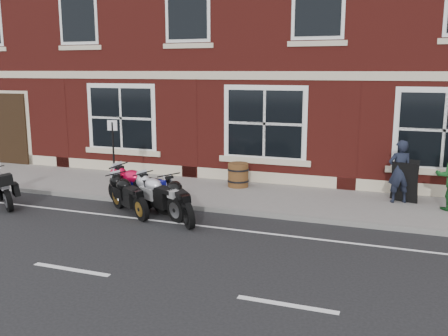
{
  "coord_description": "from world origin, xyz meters",
  "views": [
    {
      "loc": [
        5.56,
        -10.04,
        3.57
      ],
      "look_at": [
        1.26,
        1.6,
        1.12
      ],
      "focal_mm": 40.0,
      "sensor_mm": 36.0,
      "label": 1
    }
  ],
  "objects_px": {
    "parking_sign": "(113,151)",
    "moto_sport_black": "(129,194)",
    "pedestrian_left": "(400,171)",
    "moto_naked_black": "(180,198)",
    "moto_touring_silver": "(3,186)",
    "moto_sport_red": "(140,187)",
    "moto_sport_silver": "(160,194)",
    "barrel_planter": "(238,175)",
    "a_board_sign": "(405,181)"
  },
  "relations": [
    {
      "from": "moto_sport_silver",
      "to": "a_board_sign",
      "type": "bearing_deg",
      "value": -32.41
    },
    {
      "from": "parking_sign",
      "to": "a_board_sign",
      "type": "bearing_deg",
      "value": 3.88
    },
    {
      "from": "moto_sport_black",
      "to": "moto_sport_silver",
      "type": "relative_size",
      "value": 0.91
    },
    {
      "from": "pedestrian_left",
      "to": "parking_sign",
      "type": "relative_size",
      "value": 0.81
    },
    {
      "from": "moto_sport_silver",
      "to": "barrel_planter",
      "type": "height_order",
      "value": "moto_sport_silver"
    },
    {
      "from": "moto_sport_red",
      "to": "moto_touring_silver",
      "type": "bearing_deg",
      "value": 119.98
    },
    {
      "from": "moto_touring_silver",
      "to": "moto_sport_red",
      "type": "height_order",
      "value": "moto_touring_silver"
    },
    {
      "from": "moto_sport_silver",
      "to": "a_board_sign",
      "type": "xyz_separation_m",
      "value": [
        5.68,
        3.07,
        0.14
      ]
    },
    {
      "from": "a_board_sign",
      "to": "moto_touring_silver",
      "type": "bearing_deg",
      "value": -144.85
    },
    {
      "from": "moto_touring_silver",
      "to": "pedestrian_left",
      "type": "relative_size",
      "value": 1.01
    },
    {
      "from": "moto_touring_silver",
      "to": "moto_naked_black",
      "type": "relative_size",
      "value": 1.03
    },
    {
      "from": "parking_sign",
      "to": "moto_sport_red",
      "type": "bearing_deg",
      "value": -43.54
    },
    {
      "from": "moto_sport_red",
      "to": "moto_sport_black",
      "type": "xyz_separation_m",
      "value": [
        -0.02,
        -0.51,
        -0.08
      ]
    },
    {
      "from": "moto_sport_black",
      "to": "moto_naked_black",
      "type": "bearing_deg",
      "value": -55.34
    },
    {
      "from": "moto_sport_red",
      "to": "barrel_planter",
      "type": "relative_size",
      "value": 3.14
    },
    {
      "from": "moto_sport_red",
      "to": "a_board_sign",
      "type": "distance_m",
      "value": 6.99
    },
    {
      "from": "parking_sign",
      "to": "moto_naked_black",
      "type": "bearing_deg",
      "value": -36.69
    },
    {
      "from": "moto_sport_black",
      "to": "parking_sign",
      "type": "relative_size",
      "value": 0.83
    },
    {
      "from": "moto_sport_red",
      "to": "moto_sport_silver",
      "type": "bearing_deg",
      "value": -100.33
    },
    {
      "from": "moto_sport_red",
      "to": "parking_sign",
      "type": "bearing_deg",
      "value": 70.33
    },
    {
      "from": "moto_sport_black",
      "to": "barrel_planter",
      "type": "height_order",
      "value": "moto_sport_black"
    },
    {
      "from": "moto_sport_red",
      "to": "parking_sign",
      "type": "xyz_separation_m",
      "value": [
        -1.38,
        0.96,
        0.72
      ]
    },
    {
      "from": "moto_sport_silver",
      "to": "moto_naked_black",
      "type": "relative_size",
      "value": 1.15
    },
    {
      "from": "parking_sign",
      "to": "moto_sport_black",
      "type": "bearing_deg",
      "value": -55.91
    },
    {
      "from": "moto_sport_silver",
      "to": "pedestrian_left",
      "type": "bearing_deg",
      "value": -33.19
    },
    {
      "from": "barrel_planter",
      "to": "a_board_sign",
      "type": "bearing_deg",
      "value": -0.91
    },
    {
      "from": "moto_sport_red",
      "to": "barrel_planter",
      "type": "distance_m",
      "value": 3.29
    },
    {
      "from": "moto_touring_silver",
      "to": "pedestrian_left",
      "type": "distance_m",
      "value": 10.52
    },
    {
      "from": "pedestrian_left",
      "to": "parking_sign",
      "type": "bearing_deg",
      "value": -9.96
    },
    {
      "from": "pedestrian_left",
      "to": "parking_sign",
      "type": "height_order",
      "value": "parking_sign"
    },
    {
      "from": "moto_sport_black",
      "to": "moto_naked_black",
      "type": "relative_size",
      "value": 1.05
    },
    {
      "from": "pedestrian_left",
      "to": "barrel_planter",
      "type": "height_order",
      "value": "pedestrian_left"
    },
    {
      "from": "moto_naked_black",
      "to": "parking_sign",
      "type": "relative_size",
      "value": 0.79
    },
    {
      "from": "moto_touring_silver",
      "to": "parking_sign",
      "type": "xyz_separation_m",
      "value": [
        2.24,
        1.92,
        0.78
      ]
    },
    {
      "from": "moto_sport_red",
      "to": "moto_sport_black",
      "type": "relative_size",
      "value": 1.32
    },
    {
      "from": "moto_sport_silver",
      "to": "moto_naked_black",
      "type": "height_order",
      "value": "same"
    },
    {
      "from": "moto_touring_silver",
      "to": "moto_sport_silver",
      "type": "bearing_deg",
      "value": -46.74
    },
    {
      "from": "moto_touring_silver",
      "to": "moto_sport_black",
      "type": "height_order",
      "value": "moto_touring_silver"
    },
    {
      "from": "barrel_planter",
      "to": "parking_sign",
      "type": "xyz_separation_m",
      "value": [
        -3.13,
        -1.83,
        0.83
      ]
    },
    {
      "from": "moto_naked_black",
      "to": "moto_sport_red",
      "type": "bearing_deg",
      "value": 117.94
    },
    {
      "from": "barrel_planter",
      "to": "moto_sport_red",
      "type": "bearing_deg",
      "value": -122.2
    },
    {
      "from": "moto_sport_silver",
      "to": "barrel_planter",
      "type": "xyz_separation_m",
      "value": [
        0.99,
        3.14,
        -0.06
      ]
    },
    {
      "from": "barrel_planter",
      "to": "pedestrian_left",
      "type": "bearing_deg",
      "value": -3.12
    },
    {
      "from": "moto_sport_black",
      "to": "moto_naked_black",
      "type": "xyz_separation_m",
      "value": [
        1.4,
        0.0,
        0.02
      ]
    },
    {
      "from": "moto_sport_black",
      "to": "moto_sport_silver",
      "type": "distance_m",
      "value": 0.79
    },
    {
      "from": "moto_sport_black",
      "to": "pedestrian_left",
      "type": "relative_size",
      "value": 1.02
    },
    {
      "from": "moto_sport_black",
      "to": "a_board_sign",
      "type": "relative_size",
      "value": 1.54
    },
    {
      "from": "barrel_planter",
      "to": "moto_sport_black",
      "type": "bearing_deg",
      "value": -118.32
    },
    {
      "from": "moto_sport_black",
      "to": "a_board_sign",
      "type": "bearing_deg",
      "value": -28.97
    },
    {
      "from": "moto_naked_black",
      "to": "moto_sport_silver",
      "type": "bearing_deg",
      "value": 125.03
    }
  ]
}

